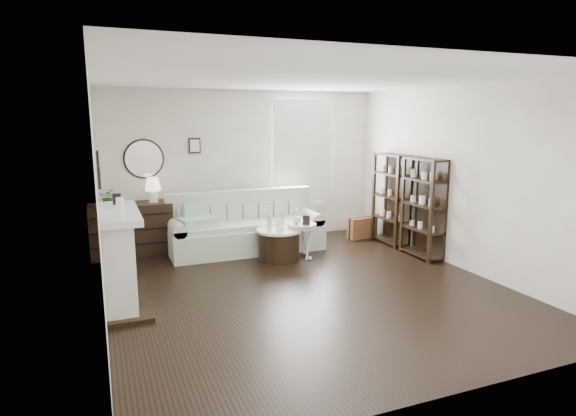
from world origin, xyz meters
name	(u,v)px	position (x,y,z in m)	size (l,w,h in m)	color
room	(284,152)	(0.73, 2.70, 1.60)	(5.50, 5.50, 5.50)	black
fireplace	(119,261)	(-2.32, 0.30, 0.54)	(0.50, 1.40, 1.84)	silver
shelf_unit_far	(391,199)	(2.33, 1.55, 0.80)	(0.30, 0.80, 1.60)	black
shelf_unit_near	(423,208)	(2.33, 0.65, 0.80)	(0.30, 0.80, 1.60)	black
sofa	(245,231)	(-0.21, 2.08, 0.33)	(2.56, 0.89, 0.99)	#ABB4A0
quilt	(197,222)	(-1.05, 1.95, 0.58)	(0.55, 0.45, 0.14)	#227F5B
suitcase	(362,228)	(2.06, 2.07, 0.19)	(0.58, 0.19, 0.39)	brown
dresser	(131,229)	(-2.03, 2.47, 0.43)	(1.29, 0.55, 0.86)	black
table_lamp	(153,190)	(-1.65, 2.47, 1.06)	(0.26, 0.26, 0.41)	beige
potted_plant	(108,197)	(-2.35, 2.42, 0.99)	(0.24, 0.21, 0.27)	#19591A
drum_table	(279,244)	(0.12, 1.35, 0.25)	(0.71, 0.71, 0.49)	black
pedestal_table	(302,226)	(0.49, 1.28, 0.52)	(0.47, 0.47, 0.57)	white
eiffel_drum	(282,222)	(0.20, 1.40, 0.58)	(0.11, 0.11, 0.19)	black
bottle_drum	(270,221)	(-0.06, 1.27, 0.66)	(0.08, 0.08, 0.34)	silver
card_frame_drum	(280,226)	(0.07, 1.17, 0.58)	(0.14, 0.01, 0.18)	white
eiffel_ped	(306,217)	(0.58, 1.31, 0.65)	(0.10, 0.10, 0.17)	black
flask_ped	(297,216)	(0.41, 1.30, 0.69)	(0.13, 0.13, 0.24)	silver
card_frame_ped	(306,220)	(0.51, 1.16, 0.64)	(0.11, 0.01, 0.15)	black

